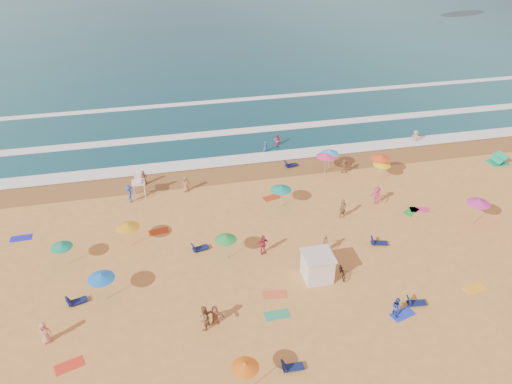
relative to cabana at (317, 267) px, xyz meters
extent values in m
plane|color=gold|center=(-2.05, 4.45, -1.00)|extent=(220.00, 220.00, 0.00)
cube|color=#0C4756|center=(-2.05, 88.45, -1.00)|extent=(220.00, 140.00, 0.18)
plane|color=olive|center=(-2.05, 16.95, -0.99)|extent=(220.00, 220.00, 0.00)
cube|color=white|center=(-2.05, 19.45, -0.90)|extent=(200.00, 2.20, 0.05)
cube|color=white|center=(-2.05, 26.45, -0.90)|extent=(200.00, 1.60, 0.05)
cube|color=white|center=(-2.05, 36.45, -0.90)|extent=(200.00, 1.20, 0.05)
cube|color=silver|center=(0.00, 0.00, 0.00)|extent=(2.00, 2.00, 2.00)
cube|color=silver|center=(0.00, 0.00, 1.06)|extent=(2.20, 2.20, 0.12)
imported|color=black|center=(1.90, -0.30, -0.56)|extent=(0.84, 1.76, 0.89)
cone|color=orange|center=(-7.15, -8.56, 1.28)|extent=(1.60, 1.60, 0.35)
cone|color=#37A3FA|center=(6.36, 15.40, 1.13)|extent=(1.79, 1.79, 0.35)
cone|color=gold|center=(-13.56, 6.89, 1.01)|extent=(1.86, 1.86, 0.35)
cone|color=yellow|center=(10.66, 12.35, 0.89)|extent=(1.72, 1.72, 0.35)
cone|color=green|center=(-6.21, 3.62, 1.04)|extent=(1.69, 1.69, 0.35)
cone|color=#D52F9C|center=(15.38, 3.64, 1.31)|extent=(1.93, 1.93, 0.35)
cone|color=#EB3480|center=(5.81, 14.93, 1.06)|extent=(1.97, 1.97, 0.35)
cone|color=blue|center=(-15.33, 1.01, 1.10)|extent=(1.86, 1.86, 0.35)
cone|color=#FC481A|center=(10.69, 12.87, 1.36)|extent=(1.87, 1.87, 0.35)
cone|color=#12926B|center=(-18.44, 5.53, 0.91)|extent=(1.63, 1.63, 0.35)
cone|color=#129A87|center=(-0.18, 9.85, 0.99)|extent=(1.87, 1.87, 0.35)
cube|color=#101952|center=(-17.21, 1.02, -0.83)|extent=(1.40, 0.89, 0.34)
cube|color=#0F1C4F|center=(-4.02, -7.62, -0.83)|extent=(1.31, 0.59, 0.34)
cube|color=#101C52|center=(-8.05, 5.13, -0.83)|extent=(1.39, 0.84, 0.34)
cube|color=#0F1B4E|center=(5.91, -4.24, -0.83)|extent=(1.36, 0.72, 0.34)
cube|color=#0F194B|center=(6.23, 2.69, -0.83)|extent=(1.40, 0.86, 0.34)
cube|color=#0E1249|center=(2.87, 16.95, -0.83)|extent=(1.37, 0.76, 0.34)
cube|color=red|center=(-17.31, -4.44, -0.98)|extent=(1.88, 1.32, 0.03)
cube|color=#2124CE|center=(-22.46, 9.89, -0.98)|extent=(1.73, 0.91, 0.03)
cube|color=#28A26D|center=(-3.86, -3.09, -0.98)|extent=(1.73, 0.92, 0.03)
cube|color=#C63C16|center=(-11.26, 8.38, -0.98)|extent=(1.80, 1.09, 0.03)
cube|color=#DD6034|center=(-3.50, -1.14, -0.98)|extent=(1.79, 1.06, 0.03)
cube|color=#B13D16|center=(-0.58, 11.52, -0.98)|extent=(1.87, 1.29, 0.03)
cube|color=blue|center=(4.54, -4.89, -0.98)|extent=(1.87, 1.28, 0.03)
cube|color=green|center=(11.08, 6.58, -0.98)|extent=(1.89, 1.66, 0.03)
cube|color=yellow|center=(10.88, -3.64, -0.98)|extent=(1.82, 1.13, 0.03)
cube|color=#E03472|center=(11.96, 6.65, -0.98)|extent=(1.86, 1.24, 0.03)
imported|color=brown|center=(4.67, 7.02, -0.10)|extent=(0.73, 0.56, 1.80)
imported|color=#B52D4F|center=(-3.28, 3.65, -0.13)|extent=(1.08, 0.61, 1.73)
imported|color=tan|center=(-8.06, -2.90, -0.25)|extent=(1.43, 1.03, 1.49)
imported|color=#AA774E|center=(7.75, 14.58, -0.22)|extent=(1.50, 1.00, 1.55)
imported|color=#DA3664|center=(2.69, 22.19, -0.45)|extent=(0.95, 0.86, 1.59)
imported|color=#2548B0|center=(-13.55, 13.62, -0.13)|extent=(0.70, 1.15, 1.74)
imported|color=brown|center=(-8.83, -3.22, -0.06)|extent=(1.09, 1.15, 1.88)
imported|color=tan|center=(18.16, 19.48, -0.40)|extent=(1.26, 1.15, 1.70)
imported|color=#2351A7|center=(0.93, 20.67, -0.46)|extent=(0.66, 0.53, 1.58)
imported|color=tan|center=(1.56, 2.72, -0.17)|extent=(0.49, 1.00, 1.65)
imported|color=brown|center=(-12.19, 16.55, -0.25)|extent=(0.82, 0.62, 1.50)
imported|color=#B52D4F|center=(8.44, 8.45, -0.11)|extent=(1.17, 1.33, 1.79)
imported|color=blue|center=(4.03, -4.78, -0.25)|extent=(0.73, 0.85, 1.49)
imported|color=#A9724E|center=(-8.31, 14.42, -0.22)|extent=(0.77, 0.50, 1.57)
imported|color=tan|center=(-18.86, -2.17, -0.19)|extent=(0.89, 0.69, 1.62)
camera|label=1|loc=(-10.53, -26.71, 24.04)|focal=35.00mm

